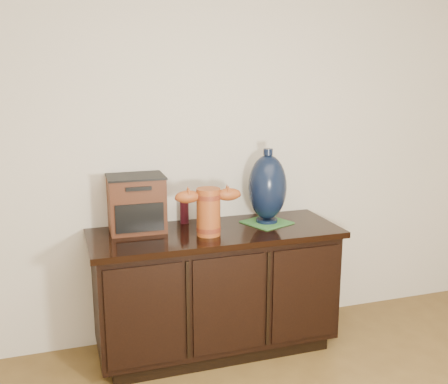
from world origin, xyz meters
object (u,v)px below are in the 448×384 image
object	(u,v)px
tv_radio	(136,203)
spray_can	(184,211)
lamp_base	(267,188)
terracotta_vessel	(208,209)
sideboard	(216,289)

from	to	relation	value
tv_radio	spray_can	xyz separation A→B (m)	(0.30, 0.06, -0.09)
lamp_base	terracotta_vessel	bearing A→B (deg)	-163.28
tv_radio	lamp_base	world-z (taller)	lamp_base
sideboard	lamp_base	world-z (taller)	lamp_base
terracotta_vessel	lamp_base	size ratio (longest dim) A/B	0.84
tv_radio	sideboard	bearing A→B (deg)	-17.72
terracotta_vessel	tv_radio	bearing A→B (deg)	153.26
terracotta_vessel	lamp_base	xyz separation A→B (m)	(0.41, 0.12, 0.07)
terracotta_vessel	tv_radio	distance (m)	0.43
sideboard	tv_radio	xyz separation A→B (m)	(-0.43, 0.15, 0.53)
sideboard	lamp_base	bearing A→B (deg)	8.86
terracotta_vessel	spray_can	size ratio (longest dim) A/B	2.43
lamp_base	spray_can	world-z (taller)	lamp_base
terracotta_vessel	spray_can	world-z (taller)	terracotta_vessel
terracotta_vessel	lamp_base	world-z (taller)	lamp_base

